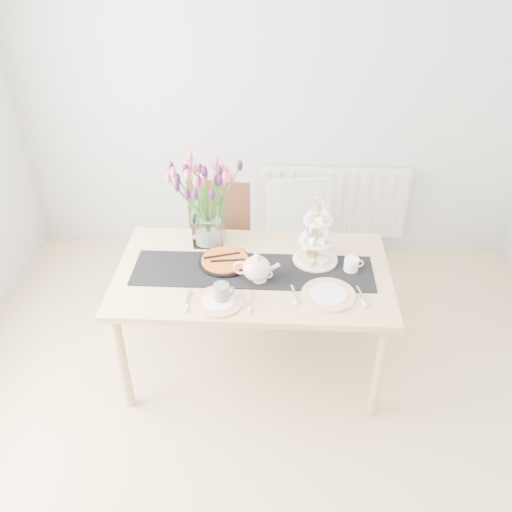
{
  "coord_description": "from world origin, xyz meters",
  "views": [
    {
      "loc": [
        0.06,
        -1.75,
        2.62
      ],
      "look_at": [
        -0.06,
        0.74,
        0.89
      ],
      "focal_mm": 38.0,
      "sensor_mm": 36.0,
      "label": 1
    }
  ],
  "objects_px": {
    "tart_tin": "(225,261)",
    "mug_white": "(260,274)",
    "chair_white": "(301,236)",
    "teapot": "(257,268)",
    "mug_grey": "(221,293)",
    "plate_right": "(328,295)",
    "plate_left": "(219,301)",
    "tulip_vase": "(207,189)",
    "cream_jug": "(351,265)",
    "cake_stand": "(316,245)",
    "dining_table": "(253,282)",
    "chair_brown": "(217,237)",
    "radiator": "(333,202)"
  },
  "relations": [
    {
      "from": "chair_white",
      "to": "mug_white",
      "type": "relative_size",
      "value": 9.58
    },
    {
      "from": "cake_stand",
      "to": "teapot",
      "type": "bearing_deg",
      "value": -149.04
    },
    {
      "from": "plate_left",
      "to": "plate_right",
      "type": "relative_size",
      "value": 0.9
    },
    {
      "from": "tulip_vase",
      "to": "cream_jug",
      "type": "distance_m",
      "value": 0.96
    },
    {
      "from": "cake_stand",
      "to": "teapot",
      "type": "xyz_separation_m",
      "value": [
        -0.34,
        -0.2,
        -0.03
      ]
    },
    {
      "from": "cream_jug",
      "to": "plate_left",
      "type": "relative_size",
      "value": 0.32
    },
    {
      "from": "chair_white",
      "to": "tulip_vase",
      "type": "relative_size",
      "value": 1.38
    },
    {
      "from": "tart_tin",
      "to": "plate_right",
      "type": "xyz_separation_m",
      "value": [
        0.6,
        -0.27,
        -0.01
      ]
    },
    {
      "from": "tart_tin",
      "to": "mug_white",
      "type": "bearing_deg",
      "value": -35.92
    },
    {
      "from": "chair_brown",
      "to": "tulip_vase",
      "type": "distance_m",
      "value": 0.72
    },
    {
      "from": "chair_white",
      "to": "plate_left",
      "type": "distance_m",
      "value": 1.14
    },
    {
      "from": "cake_stand",
      "to": "dining_table",
      "type": "bearing_deg",
      "value": -161.6
    },
    {
      "from": "radiator",
      "to": "chair_white",
      "type": "relative_size",
      "value": 1.28
    },
    {
      "from": "chair_brown",
      "to": "cake_stand",
      "type": "xyz_separation_m",
      "value": [
        0.67,
        -0.58,
        0.33
      ]
    },
    {
      "from": "chair_white",
      "to": "teapot",
      "type": "bearing_deg",
      "value": -118.41
    },
    {
      "from": "cream_jug",
      "to": "plate_right",
      "type": "height_order",
      "value": "cream_jug"
    },
    {
      "from": "cake_stand",
      "to": "mug_grey",
      "type": "height_order",
      "value": "cake_stand"
    },
    {
      "from": "tart_tin",
      "to": "cake_stand",
      "type": "bearing_deg",
      "value": 6.09
    },
    {
      "from": "cream_jug",
      "to": "mug_grey",
      "type": "xyz_separation_m",
      "value": [
        -0.73,
        -0.31,
        0.01
      ]
    },
    {
      "from": "teapot",
      "to": "plate_left",
      "type": "bearing_deg",
      "value": -131.49
    },
    {
      "from": "teapot",
      "to": "cake_stand",
      "type": "bearing_deg",
      "value": 32.18
    },
    {
      "from": "dining_table",
      "to": "teapot",
      "type": "relative_size",
      "value": 6.26
    },
    {
      "from": "radiator",
      "to": "plate_right",
      "type": "relative_size",
      "value": 4.02
    },
    {
      "from": "tulip_vase",
      "to": "plate_right",
      "type": "bearing_deg",
      "value": -35.66
    },
    {
      "from": "chair_brown",
      "to": "cake_stand",
      "type": "distance_m",
      "value": 0.95
    },
    {
      "from": "dining_table",
      "to": "cream_jug",
      "type": "height_order",
      "value": "cream_jug"
    },
    {
      "from": "radiator",
      "to": "mug_grey",
      "type": "xyz_separation_m",
      "value": [
        -0.74,
        -1.68,
        0.35
      ]
    },
    {
      "from": "dining_table",
      "to": "plate_right",
      "type": "bearing_deg",
      "value": -25.93
    },
    {
      "from": "tulip_vase",
      "to": "plate_right",
      "type": "xyz_separation_m",
      "value": [
        0.72,
        -0.51,
        -0.37
      ]
    },
    {
      "from": "dining_table",
      "to": "chair_brown",
      "type": "bearing_deg",
      "value": 113.02
    },
    {
      "from": "mug_grey",
      "to": "mug_white",
      "type": "distance_m",
      "value": 0.27
    },
    {
      "from": "chair_white",
      "to": "teapot",
      "type": "height_order",
      "value": "chair_white"
    },
    {
      "from": "dining_table",
      "to": "mug_white",
      "type": "relative_size",
      "value": 16.4
    },
    {
      "from": "cake_stand",
      "to": "tart_tin",
      "type": "relative_size",
      "value": 1.26
    },
    {
      "from": "chair_white",
      "to": "chair_brown",
      "type": "bearing_deg",
      "value": 171.76
    },
    {
      "from": "plate_right",
      "to": "tulip_vase",
      "type": "bearing_deg",
      "value": 144.34
    },
    {
      "from": "chair_white",
      "to": "cake_stand",
      "type": "relative_size",
      "value": 2.38
    },
    {
      "from": "tulip_vase",
      "to": "plate_right",
      "type": "relative_size",
      "value": 2.27
    },
    {
      "from": "dining_table",
      "to": "chair_brown",
      "type": "xyz_separation_m",
      "value": [
        -0.3,
        0.7,
        -0.14
      ]
    },
    {
      "from": "mug_white",
      "to": "dining_table",
      "type": "bearing_deg",
      "value": 117.84
    },
    {
      "from": "chair_white",
      "to": "cream_jug",
      "type": "relative_size",
      "value": 10.98
    },
    {
      "from": "chair_white",
      "to": "plate_right",
      "type": "distance_m",
      "value": 0.96
    },
    {
      "from": "chair_white",
      "to": "dining_table",
      "type": "bearing_deg",
      "value": -122.26
    },
    {
      "from": "cake_stand",
      "to": "cream_jug",
      "type": "bearing_deg",
      "value": -23.42
    },
    {
      "from": "tulip_vase",
      "to": "mug_white",
      "type": "distance_m",
      "value": 0.61
    },
    {
      "from": "radiator",
      "to": "tulip_vase",
      "type": "xyz_separation_m",
      "value": [
        -0.87,
        -1.09,
        0.67
      ]
    },
    {
      "from": "chair_white",
      "to": "cream_jug",
      "type": "distance_m",
      "value": 0.77
    },
    {
      "from": "tulip_vase",
      "to": "plate_right",
      "type": "height_order",
      "value": "tulip_vase"
    },
    {
      "from": "tulip_vase",
      "to": "teapot",
      "type": "xyz_separation_m",
      "value": [
        0.32,
        -0.39,
        -0.29
      ]
    },
    {
      "from": "dining_table",
      "to": "mug_grey",
      "type": "height_order",
      "value": "mug_grey"
    }
  ]
}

